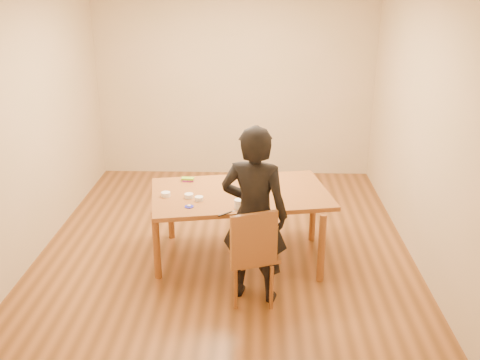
{
  "coord_description": "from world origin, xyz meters",
  "views": [
    {
      "loc": [
        0.33,
        -5.43,
        2.79
      ],
      "look_at": [
        0.17,
        -0.45,
        0.9
      ],
      "focal_mm": 40.0,
      "sensor_mm": 36.0,
      "label": 1
    }
  ],
  "objects_px": {
    "person": "(254,215)",
    "dining_chair": "(254,255)",
    "dining_table": "(240,194)",
    "cake_plate": "(253,190)",
    "cake": "(253,187)"
  },
  "relations": [
    {
      "from": "dining_table",
      "to": "dining_chair",
      "type": "relative_size",
      "value": 4.76
    },
    {
      "from": "dining_chair",
      "to": "person",
      "type": "height_order",
      "value": "person"
    },
    {
      "from": "dining_table",
      "to": "cake_plate",
      "type": "xyz_separation_m",
      "value": [
        0.13,
        0.02,
        0.03
      ]
    },
    {
      "from": "cake",
      "to": "person",
      "type": "bearing_deg",
      "value": -88.61
    },
    {
      "from": "dining_chair",
      "to": "cake",
      "type": "height_order",
      "value": "cake"
    },
    {
      "from": "dining_table",
      "to": "cake_plate",
      "type": "height_order",
      "value": "cake_plate"
    },
    {
      "from": "dining_table",
      "to": "person",
      "type": "xyz_separation_m",
      "value": [
        0.15,
        -0.73,
        0.09
      ]
    },
    {
      "from": "dining_table",
      "to": "dining_chair",
      "type": "bearing_deg",
      "value": -89.48
    },
    {
      "from": "cake",
      "to": "cake_plate",
      "type": "bearing_deg",
      "value": 0.0
    },
    {
      "from": "dining_chair",
      "to": "cake_plate",
      "type": "relative_size",
      "value": 1.38
    },
    {
      "from": "dining_table",
      "to": "person",
      "type": "distance_m",
      "value": 0.75
    },
    {
      "from": "dining_table",
      "to": "dining_chair",
      "type": "xyz_separation_m",
      "value": [
        0.15,
        -0.77,
        -0.28
      ]
    },
    {
      "from": "cake_plate",
      "to": "person",
      "type": "bearing_deg",
      "value": -88.61
    },
    {
      "from": "cake",
      "to": "person",
      "type": "distance_m",
      "value": 0.75
    },
    {
      "from": "person",
      "to": "dining_chair",
      "type": "bearing_deg",
      "value": 102.32
    }
  ]
}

